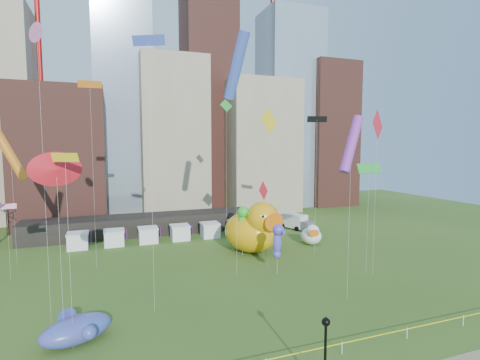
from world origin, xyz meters
name	(u,v)px	position (x,y,z in m)	size (l,w,h in m)	color
skyline	(163,117)	(2.25, 61.06, 21.44)	(101.00, 23.00, 68.00)	brown
crane_right	(276,18)	(30.89, 64.00, 46.90)	(23.00, 1.00, 76.00)	red
pavilion	(144,225)	(-4.00, 42.00, 1.60)	(38.00, 6.00, 3.20)	black
vendor_tents	(180,233)	(1.02, 36.00, 1.11)	(33.24, 2.80, 2.40)	white
big_duck	(253,229)	(9.44, 25.44, 3.43)	(9.01, 10.53, 7.47)	orange
small_duck	(311,235)	(19.31, 26.21, 1.52)	(4.21, 4.72, 3.31)	white
seahorse_green	(243,220)	(7.54, 24.67, 4.88)	(2.07, 2.30, 6.82)	silver
seahorse_purple	(278,238)	(8.89, 16.57, 4.24)	(1.65, 1.91, 5.93)	silver
whale_inflatable	(75,328)	(-12.18, 8.34, 1.07)	(6.01, 6.61, 2.35)	#52348F
lamppost	(325,347)	(2.45, -3.20, 3.00)	(0.51, 0.51, 4.90)	black
box_truck	(296,221)	(22.20, 36.35, 1.38)	(4.48, 6.73, 2.69)	silver
kite_0	(56,169)	(-13.01, 8.65, 13.24)	(2.47, 1.29, 14.53)	silver
kite_1	(7,207)	(-20.16, 25.04, 8.25)	(1.93, 0.53, 8.62)	silver
kite_2	(317,120)	(16.98, 21.54, 18.41)	(2.59, 1.28, 18.98)	silver
kite_3	(369,169)	(18.61, 12.88, 12.39)	(3.81, 1.21, 13.01)	silver
kite_4	(65,160)	(-12.26, 7.32, 13.98)	(1.91, 1.29, 14.46)	silver
kite_5	(149,43)	(-5.90, 11.43, 23.61)	(2.67, 1.63, 24.28)	silver
kite_6	(11,156)	(-20.64, 30.36, 13.77)	(3.76, 1.38, 16.90)	silver
kite_7	(351,144)	(12.19, 7.78, 15.14)	(3.37, 2.20, 17.93)	silver
kite_8	(378,127)	(19.02, 12.24, 17.15)	(2.85, 1.73, 19.04)	silver
kite_9	(37,35)	(-14.40, 12.30, 23.69)	(1.01, 1.38, 24.61)	silver
kite_11	(226,112)	(7.56, 31.95, 20.14)	(1.66, 0.95, 22.07)	silver
kite_12	(269,123)	(8.68, 18.77, 17.65)	(2.77, 1.32, 19.47)	silver
kite_13	(237,66)	(4.07, 17.28, 23.68)	(2.24, 4.37, 27.26)	silver
kite_14	(90,86)	(-11.21, 26.10, 22.02)	(2.67, 0.48, 22.67)	silver
kite_16	(263,191)	(9.95, 23.21, 8.95)	(2.05, 1.70, 10.36)	silver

